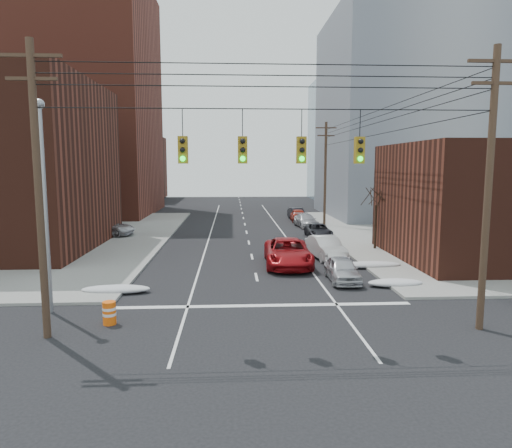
{
  "coord_description": "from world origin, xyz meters",
  "views": [
    {
      "loc": [
        -1.41,
        -14.14,
        6.56
      ],
      "look_at": [
        0.04,
        13.16,
        3.0
      ],
      "focal_mm": 32.0,
      "sensor_mm": 36.0,
      "label": 1
    }
  ],
  "objects": [
    {
      "name": "lot_car_d",
      "position": [
        -18.65,
        29.77,
        0.77
      ],
      "size": [
        3.9,
        2.65,
        1.23
      ],
      "primitive_type": "imported",
      "rotation": [
        0.0,
        0.0,
        1.94
      ],
      "color": "#B4B5BA",
      "rests_on": "sidewalk_nw"
    },
    {
      "name": "building_office",
      "position": [
        22.0,
        44.0,
        12.5
      ],
      "size": [
        22.0,
        20.0,
        25.0
      ],
      "primitive_type": "cube",
      "color": "gray",
      "rests_on": "ground"
    },
    {
      "name": "lot_car_c",
      "position": [
        -17.47,
        21.88,
        0.93
      ],
      "size": [
        5.76,
        3.72,
        1.55
      ],
      "primitive_type": "imported",
      "rotation": [
        0.0,
        0.0,
        1.88
      ],
      "color": "black",
      "rests_on": "sidewalk_nw"
    },
    {
      "name": "traffic_signals",
      "position": [
        0.1,
        2.97,
        7.17
      ],
      "size": [
        17.0,
        0.42,
        2.02
      ],
      "color": "black",
      "rests_on": "ground"
    },
    {
      "name": "utility_pole_far",
      "position": [
        8.5,
        34.0,
        5.78
      ],
      "size": [
        2.2,
        0.28,
        11.0
      ],
      "color": "#473323",
      "rests_on": "ground"
    },
    {
      "name": "lot_car_a",
      "position": [
        -14.49,
        23.99,
        0.9
      ],
      "size": [
        4.82,
        2.97,
        1.5
      ],
      "primitive_type": "imported",
      "rotation": [
        0.0,
        0.0,
        1.9
      ],
      "color": "white",
      "rests_on": "sidewalk_nw"
    },
    {
      "name": "snow_nw",
      "position": [
        -7.4,
        9.0,
        0.21
      ],
      "size": [
        3.5,
        1.08,
        0.42
      ],
      "primitive_type": "ellipsoid",
      "color": "silver",
      "rests_on": "ground"
    },
    {
      "name": "construction_barrel",
      "position": [
        -6.5,
        4.34,
        0.5
      ],
      "size": [
        0.56,
        0.56,
        0.96
      ],
      "rotation": [
        0.0,
        0.0,
        -0.02
      ],
      "color": "#F85C0D",
      "rests_on": "ground"
    },
    {
      "name": "parked_car_a",
      "position": [
        4.8,
        10.81,
        0.69
      ],
      "size": [
        1.7,
        4.06,
        1.37
      ],
      "primitive_type": "imported",
      "rotation": [
        0.0,
        0.0,
        -0.02
      ],
      "color": "#BABABF",
      "rests_on": "ground"
    },
    {
      "name": "parked_car_b",
      "position": [
        5.15,
        17.04,
        0.79
      ],
      "size": [
        2.29,
        4.95,
        1.57
      ],
      "primitive_type": "imported",
      "rotation": [
        0.0,
        0.0,
        0.14
      ],
      "color": "silver",
      "rests_on": "ground"
    },
    {
      "name": "parked_car_d",
      "position": [
        6.4,
        33.43,
        0.68
      ],
      "size": [
        2.43,
        4.89,
        1.37
      ],
      "primitive_type": "imported",
      "rotation": [
        0.0,
        0.0,
        0.11
      ],
      "color": "#A6A5AA",
      "rests_on": "ground"
    },
    {
      "name": "red_pickup",
      "position": [
        2.21,
        14.95,
        0.88
      ],
      "size": [
        3.15,
        6.42,
        1.75
      ],
      "primitive_type": "imported",
      "rotation": [
        0.0,
        0.0,
        -0.04
      ],
      "color": "maroon",
      "rests_on": "ground"
    },
    {
      "name": "utility_pole_right",
      "position": [
        8.5,
        3.0,
        5.78
      ],
      "size": [
        2.2,
        0.28,
        11.0
      ],
      "color": "#473323",
      "rests_on": "ground"
    },
    {
      "name": "ground",
      "position": [
        0.0,
        0.0,
        0.0
      ],
      "size": [
        160.0,
        160.0,
        0.0
      ],
      "primitive_type": "plane",
      "color": "black",
      "rests_on": "ground"
    },
    {
      "name": "snow_ne",
      "position": [
        7.4,
        9.5,
        0.21
      ],
      "size": [
        3.0,
        1.08,
        0.42
      ],
      "primitive_type": "ellipsoid",
      "color": "silver",
      "rests_on": "ground"
    },
    {
      "name": "building_brick_tall",
      "position": [
        -24.0,
        48.0,
        15.0
      ],
      "size": [
        24.0,
        20.0,
        30.0
      ],
      "primitive_type": "cube",
      "color": "maroon",
      "rests_on": "ground"
    },
    {
      "name": "snow_east_far",
      "position": [
        7.4,
        14.0,
        0.21
      ],
      "size": [
        4.0,
        1.08,
        0.42
      ],
      "primitive_type": "ellipsoid",
      "color": "silver",
      "rests_on": "ground"
    },
    {
      "name": "building_glass",
      "position": [
        24.0,
        70.0,
        11.0
      ],
      "size": [
        20.0,
        18.0,
        22.0
      ],
      "primitive_type": "cube",
      "color": "gray",
      "rests_on": "ground"
    },
    {
      "name": "street_light",
      "position": [
        -9.5,
        6.0,
        5.54
      ],
      "size": [
        0.44,
        0.44,
        9.32
      ],
      "color": "gray",
      "rests_on": "ground"
    },
    {
      "name": "parked_car_e",
      "position": [
        6.3,
        38.13,
        0.72
      ],
      "size": [
        1.87,
        4.31,
        1.45
      ],
      "primitive_type": "imported",
      "rotation": [
        0.0,
        0.0,
        -0.04
      ],
      "color": "maroon",
      "rests_on": "ground"
    },
    {
      "name": "parked_car_c",
      "position": [
        6.4,
        26.33,
        0.63
      ],
      "size": [
        2.19,
        4.56,
        1.26
      ],
      "primitive_type": "imported",
      "rotation": [
        0.0,
        0.0,
        -0.02
      ],
      "color": "black",
      "rests_on": "ground"
    },
    {
      "name": "parked_car_f",
      "position": [
        6.4,
        40.25,
        0.7
      ],
      "size": [
        1.92,
        4.36,
        1.39
      ],
      "primitive_type": "imported",
      "rotation": [
        0.0,
        0.0,
        0.11
      ],
      "color": "black",
      "rests_on": "ground"
    },
    {
      "name": "lot_car_b",
      "position": [
        -12.86,
        27.69,
        0.87
      ],
      "size": [
        5.55,
        3.43,
        1.44
      ],
      "primitive_type": "imported",
      "rotation": [
        0.0,
        0.0,
        1.35
      ],
      "color": "#B5B5BA",
      "rests_on": "sidewalk_nw"
    },
    {
      "name": "bare_tree",
      "position": [
        9.59,
        20.0,
        2.32
      ],
      "size": [
        2.09,
        2.2,
        4.93
      ],
      "color": "black",
      "rests_on": "ground"
    },
    {
      "name": "building_brick_far",
      "position": [
        -26.0,
        74.0,
        6.0
      ],
      "size": [
        22.0,
        18.0,
        12.0
      ],
      "primitive_type": "cube",
      "color": "#451E14",
      "rests_on": "ground"
    },
    {
      "name": "utility_pole_left",
      "position": [
        -8.5,
        3.0,
        5.78
      ],
      "size": [
        2.2,
        0.28,
        11.0
      ],
      "color": "#473323",
      "rests_on": "ground"
    }
  ]
}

